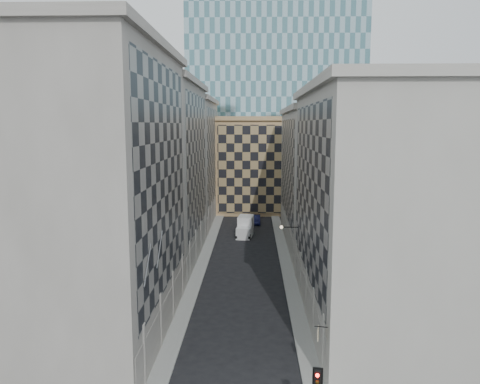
# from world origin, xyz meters

# --- Properties ---
(sidewalk_west) EXTENTS (1.50, 100.00, 0.15)m
(sidewalk_west) POSITION_xyz_m (-5.25, 30.00, 0.07)
(sidewalk_west) COLOR gray
(sidewalk_west) RESTS_ON ground
(sidewalk_east) EXTENTS (1.50, 100.00, 0.15)m
(sidewalk_east) POSITION_xyz_m (5.25, 30.00, 0.07)
(sidewalk_east) COLOR gray
(sidewalk_east) RESTS_ON ground
(bldg_left_a) EXTENTS (10.80, 22.80, 23.70)m
(bldg_left_a) POSITION_xyz_m (-10.88, 11.00, 11.82)
(bldg_left_a) COLOR gray
(bldg_left_a) RESTS_ON ground
(bldg_left_b) EXTENTS (10.80, 22.80, 22.70)m
(bldg_left_b) POSITION_xyz_m (-10.88, 33.00, 11.32)
(bldg_left_b) COLOR gray
(bldg_left_b) RESTS_ON ground
(bldg_left_c) EXTENTS (10.80, 22.80, 21.70)m
(bldg_left_c) POSITION_xyz_m (-10.88, 55.00, 10.83)
(bldg_left_c) COLOR gray
(bldg_left_c) RESTS_ON ground
(bldg_right_a) EXTENTS (10.80, 26.80, 20.70)m
(bldg_right_a) POSITION_xyz_m (10.88, 15.00, 10.32)
(bldg_right_a) COLOR #A9A59B
(bldg_right_a) RESTS_ON ground
(bldg_right_b) EXTENTS (10.80, 28.80, 19.70)m
(bldg_right_b) POSITION_xyz_m (10.89, 42.00, 9.85)
(bldg_right_b) COLOR #A9A59B
(bldg_right_b) RESTS_ON ground
(tan_block) EXTENTS (16.80, 14.80, 18.80)m
(tan_block) POSITION_xyz_m (2.00, 67.90, 9.44)
(tan_block) COLOR tan
(tan_block) RESTS_ON ground
(church_tower) EXTENTS (7.20, 7.20, 51.50)m
(church_tower) POSITION_xyz_m (0.00, 82.00, 26.95)
(church_tower) COLOR #292420
(church_tower) RESTS_ON ground
(flagpoles_left) EXTENTS (0.10, 6.33, 2.33)m
(flagpoles_left) POSITION_xyz_m (-5.90, 6.00, 8.00)
(flagpoles_left) COLOR gray
(flagpoles_left) RESTS_ON ground
(bracket_lamp) EXTENTS (1.98, 0.36, 0.36)m
(bracket_lamp) POSITION_xyz_m (4.38, 24.00, 6.20)
(bracket_lamp) COLOR black
(bracket_lamp) RESTS_ON ground
(box_truck) EXTENTS (2.82, 5.72, 3.02)m
(box_truck) POSITION_xyz_m (-0.14, 45.54, 1.32)
(box_truck) COLOR white
(box_truck) RESTS_ON ground
(dark_car) EXTENTS (1.64, 4.66, 1.53)m
(dark_car) POSITION_xyz_m (1.52, 54.58, 0.77)
(dark_car) COLOR #0F123A
(dark_car) RESTS_ON ground
(shop_sign) EXTENTS (0.88, 0.78, 0.86)m
(shop_sign) POSITION_xyz_m (5.41, 3.00, 3.83)
(shop_sign) COLOR black
(shop_sign) RESTS_ON ground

